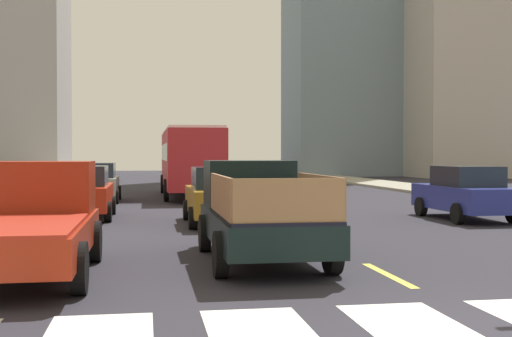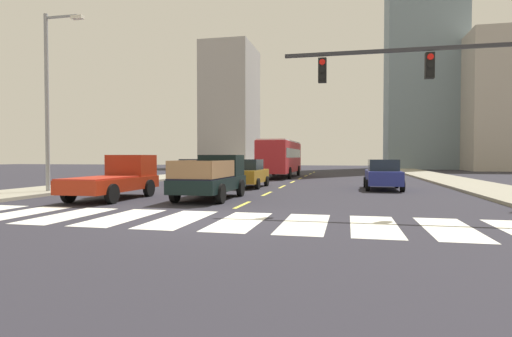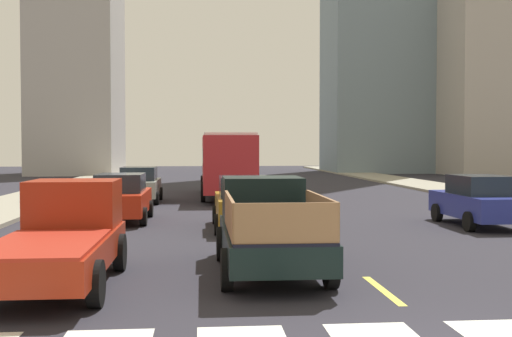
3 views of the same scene
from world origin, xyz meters
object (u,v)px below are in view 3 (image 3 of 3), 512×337
Objects in this scene: pickup_dark at (62,236)px; sedan_near_left at (121,198)px; city_bus at (226,160)px; sedan_near_right at (139,185)px; pickup_stakebed at (268,227)px; sedan_far at (244,203)px; sedan_mid at (479,201)px.

pickup_dark is 1.18× the size of sedan_near_left.
pickup_dark is 0.48× the size of city_bus.
sedan_near_right is at bearing 89.59° from sedan_near_left.
city_bus is at bearing 32.83° from sedan_near_right.
pickup_stakebed is 1.18× the size of sedan_far.
sedan_near_left and sedan_near_right have the same top height.
pickup_stakebed reaches higher than sedan_near_left.
city_bus is 2.45× the size of sedan_near_left.
pickup_stakebed is at bearing -76.09° from sedan_near_right.
sedan_mid and sedan_near_left have the same top height.
sedan_near_left is at bearing -89.91° from sedan_near_right.
sedan_near_right is (-0.10, 7.75, 0.00)m from sedan_near_left.
sedan_far is at bearing 64.96° from pickup_dark.
pickup_dark reaches higher than sedan_near_left.
sedan_mid is at bearing 36.00° from pickup_dark.
pickup_dark is at bearing -90.53° from sedan_near_left.
pickup_dark reaches higher than sedan_mid.
pickup_dark is (-4.18, -0.96, -0.02)m from pickup_stakebed.
sedan_near_left is at bearing 93.84° from pickup_dark.
pickup_stakebed reaches higher than sedan_near_right.
sedan_mid is (12.07, 7.76, -0.06)m from pickup_dark.
sedan_far is at bearing 87.90° from pickup_stakebed.
sedan_mid is (7.98, -12.94, -1.09)m from city_bus.
sedan_near_right is at bearing -147.52° from city_bus.
sedan_mid is 7.93m from sedan_far.
sedan_near_right is 11.06m from sedan_far.
pickup_dark reaches higher than sedan_far.
city_bus reaches higher than sedan_near_right.
sedan_near_left is (-4.19, -10.59, -1.09)m from city_bus.
sedan_mid is at bearing -12.08° from sedan_near_left.
pickup_dark is 1.18× the size of sedan_far.
sedan_near_right is at bearing 93.89° from pickup_dark.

